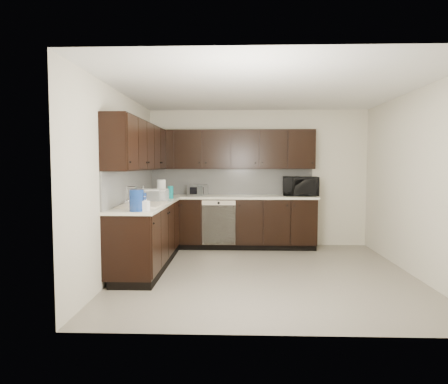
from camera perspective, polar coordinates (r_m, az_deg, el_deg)
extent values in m
plane|color=gray|center=(5.64, 5.82, -11.50)|extent=(4.00, 4.00, 0.00)
plane|color=white|center=(5.53, 6.00, 14.34)|extent=(4.00, 4.00, 0.00)
cube|color=beige|center=(7.44, 4.85, 2.01)|extent=(4.00, 0.02, 2.50)
cube|color=beige|center=(5.67, -14.71, 1.28)|extent=(0.02, 4.00, 2.50)
cube|color=beige|center=(5.93, 25.59, 1.13)|extent=(0.02, 4.00, 2.50)
cube|color=beige|center=(3.45, 8.19, -0.29)|extent=(4.00, 0.02, 2.50)
cube|color=black|center=(7.20, 0.94, -4.43)|extent=(3.00, 0.60, 0.90)
cube|color=black|center=(5.97, -10.97, -6.26)|extent=(0.60, 2.20, 0.90)
cube|color=black|center=(7.30, 0.94, -7.50)|extent=(3.00, 0.54, 0.10)
cube|color=black|center=(6.05, -10.64, -10.00)|extent=(0.54, 2.20, 0.10)
cube|color=silver|center=(7.15, 0.95, -0.70)|extent=(3.03, 0.63, 0.04)
cube|color=silver|center=(5.90, -11.03, -1.77)|extent=(0.63, 2.23, 0.04)
cube|color=#AFAFAB|center=(7.42, 0.99, 1.48)|extent=(3.00, 0.02, 0.48)
cube|color=#AFAFAB|center=(6.24, -13.02, 0.91)|extent=(0.02, 2.80, 0.48)
cube|color=black|center=(7.26, 0.97, 6.08)|extent=(3.00, 0.33, 0.70)
cube|color=black|center=(6.04, -12.10, 6.42)|extent=(0.33, 2.47, 0.70)
cube|color=beige|center=(6.91, -0.76, -4.37)|extent=(0.58, 0.02, 0.78)
cube|color=beige|center=(6.87, -0.77, -1.56)|extent=(0.58, 0.03, 0.08)
cylinder|color=black|center=(6.85, -0.77, -1.58)|extent=(0.04, 0.02, 0.04)
cube|color=beige|center=(5.61, -11.52, -1.82)|extent=(0.54, 0.82, 0.03)
cube|color=beige|center=(5.42, -12.00, -2.93)|extent=(0.42, 0.34, 0.16)
cube|color=beige|center=(5.81, -11.05, -2.46)|extent=(0.42, 0.34, 0.16)
cylinder|color=silver|center=(5.65, -13.71, -0.54)|extent=(0.03, 0.03, 0.26)
cylinder|color=silver|center=(5.63, -13.24, 0.68)|extent=(0.14, 0.02, 0.02)
cylinder|color=#B2B2B7|center=(5.42, -12.01, -2.61)|extent=(0.20, 0.20, 0.10)
imported|color=black|center=(7.27, 10.86, 0.82)|extent=(0.65, 0.46, 0.34)
imported|color=gray|center=(4.87, -11.16, -1.64)|extent=(0.10, 0.10, 0.19)
imported|color=gray|center=(6.45, -11.44, -0.11)|extent=(0.10, 0.10, 0.23)
cube|color=#B8B8BA|center=(7.19, -3.83, 0.25)|extent=(0.37, 0.33, 0.19)
cube|color=white|center=(6.13, -10.41, -0.53)|extent=(0.52, 0.44, 0.18)
cylinder|color=navy|center=(4.89, -12.38, -1.20)|extent=(0.21, 0.21, 0.26)
cylinder|color=#0B8083|center=(6.62, -7.65, -0.05)|extent=(0.11, 0.11, 0.21)
cylinder|color=silver|center=(6.58, -8.95, 0.39)|extent=(0.18, 0.18, 0.31)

